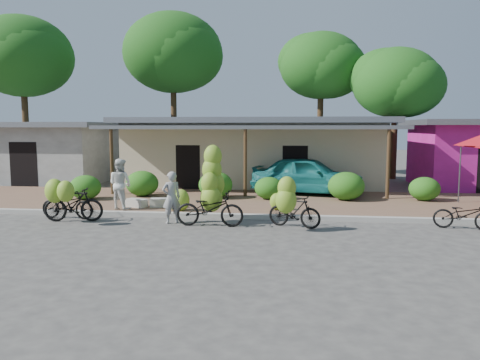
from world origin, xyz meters
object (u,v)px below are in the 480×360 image
Objects in this scene: bystander at (120,184)px; teal_van at (307,175)px; sack_far at (136,203)px; tree_far_center at (170,52)px; bike_far_left at (65,202)px; tree_center_right at (318,64)px; bike_right at (292,206)px; tree_back_left at (20,55)px; sack_near at (163,203)px; bike_center at (211,196)px; bike_far_right at (464,215)px; bike_left at (73,203)px; tree_near_right at (392,81)px; vendor at (171,197)px.

bystander is 7.79m from teal_van.
tree_far_center is at bearing 99.43° from sack_far.
tree_far_center reaches higher than bike_far_left.
tree_center_right reaches higher than bike_right.
tree_far_center reaches higher than tree_center_right.
teal_van is at bearing 32.97° from sack_far.
bike_right is (7.60, -15.43, -6.86)m from tree_far_center.
bystander is at bearing 136.55° from teal_van.
sack_near is at bearing -41.85° from tree_back_left.
bike_center is at bearing -88.19° from bike_far_left.
tree_center_right is 1.86× the size of teal_van.
sack_near is (-9.40, 2.04, -0.16)m from bike_far_right.
teal_van reaches higher than sack_far.
sack_near is at bearing -51.64° from bike_left.
tree_back_left is 5.06× the size of bike_far_left.
tree_near_right is at bearing -49.90° from bike_left.
sack_near is at bearing -113.81° from tree_center_right.
tree_far_center is 1.15× the size of tree_center_right.
bike_far_left is 7.14m from bike_right.
bike_far_left is at bearing 87.27° from bike_center.
bike_far_left is at bearing 40.61° from bike_left.
tree_far_center is at bearing 57.06° from bike_far_right.
bike_center is 3.17× the size of sack_far.
tree_center_right reaches higher than bike_center.
bike_center reaches higher than vendor.
tree_near_right is 4.22× the size of bystander.
bike_center is 2.80× the size of sack_near.
bike_far_left is 0.76× the size of bike_center.
tree_back_left reaches higher than bike_center.
tree_back_left is 15.95m from bike_far_left.
bystander reaches higher than bike_far_left.
sack_near reaches higher than sack_far.
sack_far is 2.77m from vendor.
bystander reaches higher than vendor.
bike_far_right is 2.32× the size of sack_far.
tree_far_center is 16.97m from vendor.
tree_center_right is at bearing 66.19° from sack_near.
bystander is (-7.22, -14.01, -5.71)m from tree_center_right.
bystander is at bearing -82.50° from tree_far_center.
teal_van reaches higher than bike_far_left.
bike_far_right is 9.62m from sack_near.
vendor is at bearing -75.21° from tree_far_center.
bystander reaches higher than bike_right.
bike_right is at bearing -29.07° from sack_near.
vendor is at bearing 86.97° from bike_center.
bike_center reaches higher than bike_far_right.
bike_left is 2.56m from sack_far.
tree_near_right is 16.94m from vendor.
sack_near is at bearing 138.75° from teal_van.
tree_back_left is at bearing -159.44° from tree_far_center.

